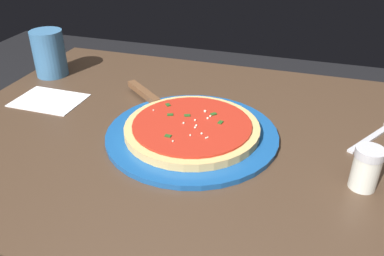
% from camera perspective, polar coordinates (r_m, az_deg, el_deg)
% --- Properties ---
extents(restaurant_table, '(1.06, 0.77, 0.73)m').
position_cam_1_polar(restaurant_table, '(0.89, 1.08, -8.20)').
color(restaurant_table, black).
rests_on(restaurant_table, ground_plane).
extents(serving_plate, '(0.34, 0.34, 0.01)m').
position_cam_1_polar(serving_plate, '(0.79, -0.00, -0.92)').
color(serving_plate, '#195199').
rests_on(serving_plate, restaurant_table).
extents(pizza, '(0.27, 0.27, 0.02)m').
position_cam_1_polar(pizza, '(0.79, 0.00, 0.01)').
color(pizza, '#DBB26B').
rests_on(pizza, serving_plate).
extents(pizza_server, '(0.20, 0.17, 0.01)m').
position_cam_1_polar(pizza_server, '(0.91, -5.73, 4.06)').
color(pizza_server, silver).
rests_on(pizza_server, serving_plate).
extents(cup_tall_drink, '(0.08, 0.08, 0.12)m').
position_cam_1_polar(cup_tall_drink, '(1.12, -19.70, 10.00)').
color(cup_tall_drink, teal).
rests_on(cup_tall_drink, restaurant_table).
extents(napkin_folded_right, '(0.16, 0.12, 0.00)m').
position_cam_1_polar(napkin_folded_right, '(1.00, -19.71, 3.74)').
color(napkin_folded_right, white).
rests_on(napkin_folded_right, restaurant_table).
extents(fork, '(0.11, 0.17, 0.00)m').
position_cam_1_polar(fork, '(0.89, 25.04, -0.68)').
color(fork, silver).
rests_on(fork, restaurant_table).
extents(parmesan_shaker, '(0.05, 0.05, 0.07)m').
position_cam_1_polar(parmesan_shaker, '(0.70, 23.59, -5.27)').
color(parmesan_shaker, silver).
rests_on(parmesan_shaker, restaurant_table).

